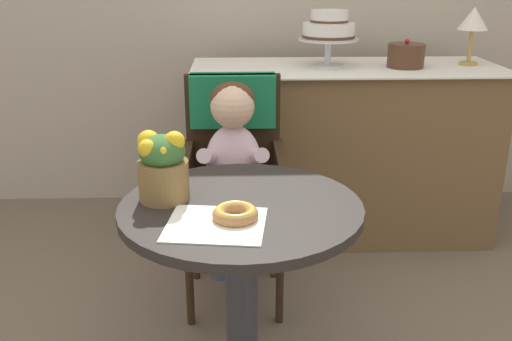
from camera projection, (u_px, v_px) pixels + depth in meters
The scene contains 10 objects.
cafe_table at pixel (242, 268), 1.75m from camera, with size 0.72×0.72×0.72m.
wicker_chair at pixel (233, 153), 2.38m from camera, with size 0.42×0.45×0.95m.
seated_child at pixel (233, 156), 2.22m from camera, with size 0.27×0.32×0.73m.
paper_napkin at pixel (216, 224), 1.54m from camera, with size 0.26×0.24×0.00m, color white.
donut_front at pixel (235, 213), 1.56m from camera, with size 0.13×0.13×0.04m.
flower_vase at pixel (162, 165), 1.67m from camera, with size 0.15×0.15×0.21m.
display_counter at pixel (343, 151), 3.00m from camera, with size 1.56×0.62×0.90m.
tiered_cake_stand at pixel (329, 30), 2.79m from camera, with size 0.30×0.30×0.27m.
round_layer_cake at pixel (406, 56), 2.81m from camera, with size 0.18×0.18×0.14m.
table_lamp at pixel (473, 21), 2.82m from camera, with size 0.15×0.15×0.28m.
Camera 1 is at (-0.01, -1.54, 1.38)m, focal length 40.02 mm.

